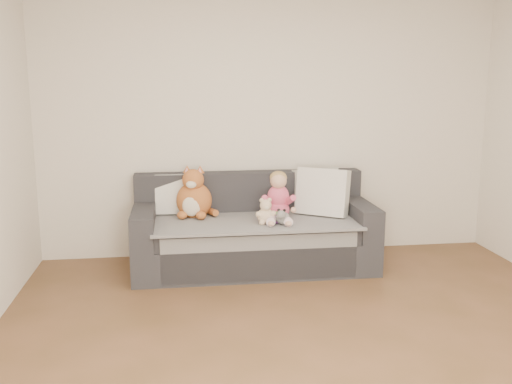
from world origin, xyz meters
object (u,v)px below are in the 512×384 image
Objects in this scene: toddler at (278,199)px; plush_cat at (194,197)px; teddy_bear at (266,213)px; sippy_cup at (277,217)px; sofa at (253,234)px.

plush_cat is at bearing 172.57° from toddler.
teddy_bear is 0.11m from sippy_cup.
toddler reaches higher than sofa.
plush_cat reaches higher than teddy_bear.
plush_cat is at bearing 145.36° from teddy_bear.
toddler is 0.90× the size of plush_cat.
toddler is 0.79m from plush_cat.
plush_cat reaches higher than sippy_cup.
teddy_bear is at bearing -173.32° from sippy_cup.
toddler reaches higher than sippy_cup.
teddy_bear is (0.08, -0.25, 0.26)m from sofa.
sippy_cup is (0.18, -0.24, 0.22)m from sofa.
toddler is at bearing -25.31° from sofa.
sippy_cup is (0.72, -0.34, -0.13)m from plush_cat.
sippy_cup is at bearing -97.86° from toddler.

